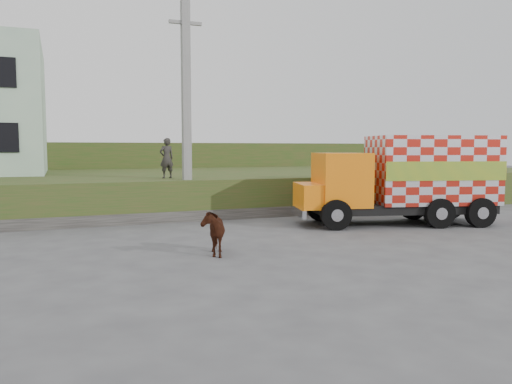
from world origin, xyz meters
name	(u,v)px	position (x,y,z in m)	size (l,w,h in m)	color
ground	(258,238)	(0.00, 0.00, 0.00)	(120.00, 120.00, 0.00)	#474749
embankment	(181,188)	(0.00, 10.00, 0.75)	(40.00, 12.00, 1.50)	#2A4F1A
embankment_far	(142,165)	(0.00, 22.00, 1.50)	(40.00, 12.00, 3.00)	#2A4F1A
retaining_strip	(163,217)	(-2.00, 4.20, 0.20)	(16.00, 0.50, 0.40)	#595651
utility_pole	(186,110)	(-1.00, 4.60, 4.08)	(1.20, 0.30, 8.00)	gray
cargo_truck	(406,179)	(5.91, 0.76, 1.60)	(7.27, 3.89, 3.10)	black
cow	(212,231)	(-1.91, -1.66, 0.59)	(0.63, 1.39, 1.18)	black
pedestrian	(167,158)	(-1.50, 5.85, 2.28)	(0.57, 0.38, 1.57)	#2D2B28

